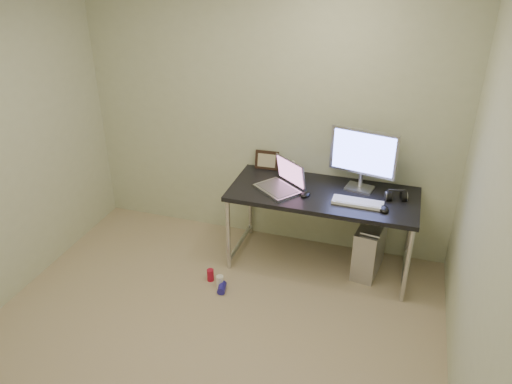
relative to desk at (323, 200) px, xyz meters
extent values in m
plane|color=tan|center=(-0.62, -1.40, -0.67)|extent=(3.50, 3.50, 0.00)
cube|color=beige|center=(-0.62, 0.35, 0.58)|extent=(3.50, 0.02, 2.50)
cube|color=beige|center=(1.13, -1.40, 0.58)|extent=(0.02, 3.50, 2.50)
cube|color=black|center=(0.00, 0.00, 0.06)|extent=(1.62, 0.71, 0.04)
cylinder|color=silver|center=(-0.77, -0.31, -0.32)|extent=(0.04, 0.04, 0.71)
cylinder|color=silver|center=(-0.77, 0.31, -0.32)|extent=(0.04, 0.04, 0.71)
cylinder|color=silver|center=(0.77, -0.31, -0.32)|extent=(0.04, 0.04, 0.71)
cylinder|color=silver|center=(0.77, 0.31, -0.32)|extent=(0.04, 0.04, 0.71)
cylinder|color=silver|center=(-0.77, 0.00, -0.59)|extent=(0.04, 0.63, 0.04)
cylinder|color=silver|center=(0.77, 0.00, -0.59)|extent=(0.04, 0.63, 0.04)
cube|color=silver|center=(0.44, 0.03, -0.44)|extent=(0.26, 0.48, 0.47)
cylinder|color=#B9BAC1|center=(0.44, -0.15, -0.18)|extent=(0.17, 0.05, 0.02)
cylinder|color=#B9BAC1|center=(0.44, 0.22, -0.18)|extent=(0.17, 0.05, 0.02)
cylinder|color=black|center=(0.39, 0.30, -0.27)|extent=(0.01, 0.16, 0.69)
cylinder|color=black|center=(0.48, 0.28, -0.29)|extent=(0.02, 0.11, 0.71)
cylinder|color=#AE1330|center=(-0.86, -0.54, -0.62)|extent=(0.08, 0.08, 0.11)
cylinder|color=white|center=(-0.75, -0.61, -0.61)|extent=(0.08, 0.08, 0.12)
cylinder|color=#2A239E|center=(-0.71, -0.65, -0.64)|extent=(0.09, 0.13, 0.07)
cube|color=#B9BAC1|center=(-0.39, -0.08, 0.09)|extent=(0.46, 0.43, 0.02)
cube|color=slate|center=(-0.39, -0.08, 0.10)|extent=(0.39, 0.37, 0.00)
cube|color=gray|center=(-0.30, 0.03, 0.22)|extent=(0.33, 0.27, 0.24)
cube|color=#754262|center=(-0.30, 0.03, 0.22)|extent=(0.29, 0.24, 0.21)
cube|color=#B9BAC1|center=(0.29, 0.16, 0.09)|extent=(0.26, 0.21, 0.02)
cylinder|color=#B9BAC1|center=(0.29, 0.18, 0.16)|extent=(0.04, 0.04, 0.13)
cube|color=#B9BAC1|center=(0.29, 0.17, 0.42)|extent=(0.58, 0.14, 0.40)
cube|color=#6272F2|center=(0.29, 0.15, 0.42)|extent=(0.52, 0.10, 0.35)
cube|color=white|center=(0.31, -0.12, 0.09)|extent=(0.42, 0.14, 0.03)
ellipsoid|color=black|center=(0.53, -0.16, 0.10)|extent=(0.10, 0.14, 0.04)
ellipsoid|color=black|center=(-0.13, -0.10, 0.10)|extent=(0.10, 0.13, 0.04)
cylinder|color=black|center=(0.54, 0.06, 0.11)|extent=(0.07, 0.11, 0.10)
cylinder|color=black|center=(0.67, 0.06, 0.11)|extent=(0.07, 0.11, 0.10)
cube|color=black|center=(0.60, 0.06, 0.16)|extent=(0.13, 0.05, 0.01)
cube|color=black|center=(-0.60, 0.31, 0.17)|extent=(0.23, 0.07, 0.18)
cylinder|color=silver|center=(-0.34, 0.28, 0.13)|extent=(0.01, 0.01, 0.10)
cylinder|color=white|center=(-0.34, 0.28, 0.19)|extent=(0.05, 0.04, 0.04)
camera|label=1|loc=(0.59, -3.81, 2.09)|focal=35.00mm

